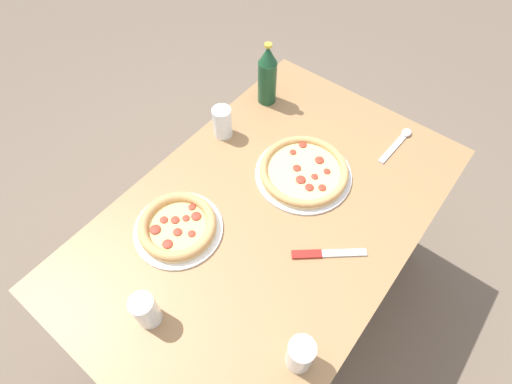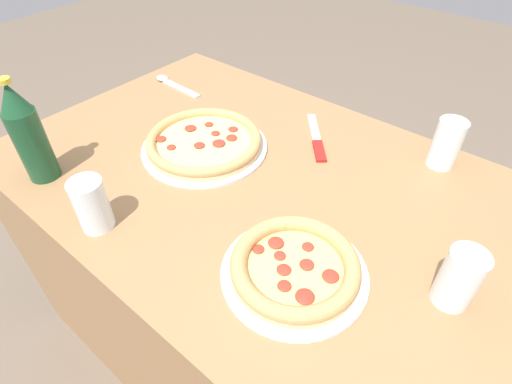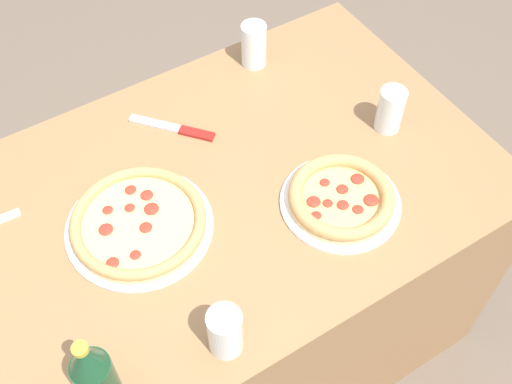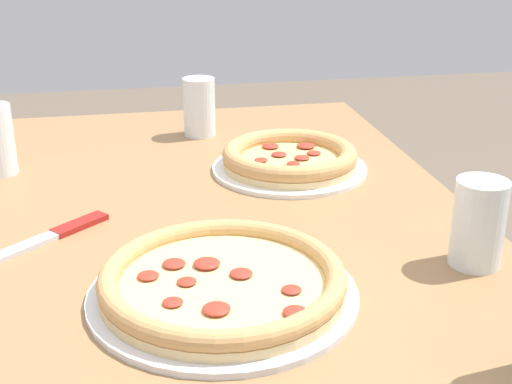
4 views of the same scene
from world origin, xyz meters
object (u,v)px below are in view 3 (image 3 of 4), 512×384
at_px(pizza_salami, 341,198).
at_px(knife, 176,129).
at_px(pizza_pepperoni, 139,224).
at_px(beer_bottle, 96,379).
at_px(glass_cola, 390,112).
at_px(glass_water, 225,332).
at_px(glass_orange_juice, 254,47).

relative_size(pizza_salami, knife, 1.48).
xyz_separation_m(pizza_pepperoni, knife, (-0.20, -0.22, -0.02)).
bearing_deg(beer_bottle, glass_cola, -162.63).
bearing_deg(pizza_salami, knife, -62.23).
bearing_deg(pizza_pepperoni, glass_water, 94.06).
relative_size(pizza_salami, beer_bottle, 1.09).
height_order(pizza_salami, knife, pizza_salami).
relative_size(glass_cola, beer_bottle, 0.47).
bearing_deg(pizza_pepperoni, beer_bottle, 55.67).
relative_size(glass_cola, knife, 0.64).
xyz_separation_m(glass_cola, glass_orange_juice, (0.15, -0.37, 0.00)).
relative_size(pizza_pepperoni, glass_cola, 2.77).
xyz_separation_m(beer_bottle, knife, (-0.41, -0.53, -0.11)).
bearing_deg(glass_water, beer_bottle, -3.58).
xyz_separation_m(glass_orange_juice, glass_water, (0.46, 0.65, 0.00)).
xyz_separation_m(pizza_salami, beer_bottle, (0.62, 0.14, 0.09)).
distance_m(pizza_salami, glass_orange_juice, 0.50).
xyz_separation_m(pizza_pepperoni, glass_cola, (-0.64, 0.04, 0.03)).
bearing_deg(pizza_pepperoni, glass_orange_juice, -146.57).
bearing_deg(glass_cola, pizza_salami, 28.67).
bearing_deg(beer_bottle, pizza_pepperoni, -124.33).
distance_m(beer_bottle, knife, 0.68).
bearing_deg(glass_cola, knife, -30.75).
distance_m(glass_cola, beer_bottle, 0.90).
height_order(pizza_pepperoni, pizza_salami, pizza_salami).
bearing_deg(pizza_pepperoni, pizza_salami, 156.88).
bearing_deg(glass_water, glass_cola, -155.49).
xyz_separation_m(pizza_salami, glass_orange_juice, (-0.08, -0.49, 0.03)).
height_order(glass_cola, glass_orange_juice, glass_orange_juice).
xyz_separation_m(glass_orange_juice, beer_bottle, (0.70, 0.63, 0.06)).
height_order(glass_water, beer_bottle, beer_bottle).
relative_size(pizza_pepperoni, beer_bottle, 1.30).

